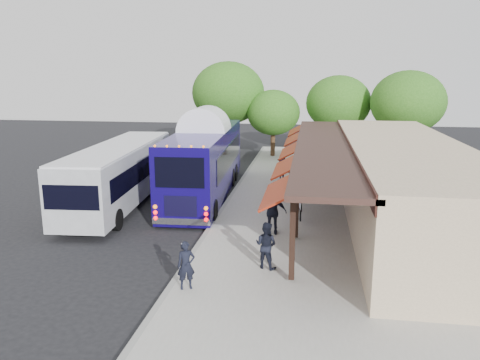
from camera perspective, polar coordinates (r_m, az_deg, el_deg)
The scene contains 15 objects.
ground at distance 19.61m, azimuth -4.40°, elevation -6.98°, with size 90.00×90.00×0.00m, color black.
sidewalk at distance 22.93m, azimuth 10.20°, elevation -3.99°, with size 10.00×40.00×0.15m, color #9E9B93.
curb at distance 23.30m, azimuth -2.07°, elevation -3.52°, with size 0.20×40.00×0.16m, color gray.
station_shelter at distance 22.85m, azimuth 18.88°, elevation 0.05°, with size 8.15×20.00×3.60m.
coach_bus at distance 25.69m, azimuth -4.29°, elevation 2.63°, with size 3.16×12.31×3.90m.
city_bus at distance 24.69m, azimuth -14.44°, elevation 0.94°, with size 3.32×11.69×3.10m.
ped_a at distance 14.63m, azimuth -6.59°, elevation -10.30°, with size 0.55×0.36×1.52m, color black.
ped_b at distance 16.02m, azimuth 3.19°, elevation -7.93°, with size 0.79×0.61×1.62m, color black.
ped_c at distance 19.25m, azimuth 4.04°, elevation -3.89°, with size 1.12×0.47×1.91m, color black.
ped_d at distance 28.66m, azimuth 5.13°, elevation 1.31°, with size 1.01×0.58×1.56m, color black.
sign_board at distance 21.05m, azimuth 7.41°, elevation -2.98°, with size 0.14×0.53×1.16m.
tree_left at distance 37.60m, azimuth 4.08°, elevation 8.19°, with size 4.23×4.23×5.41m.
tree_mid at distance 38.22m, azimuth 11.91°, elevation 9.15°, with size 5.10×5.10×6.53m.
tree_right at distance 36.57m, azimuth 19.78°, elevation 8.91°, with size 5.38×5.38×6.89m.
tree_far at distance 39.06m, azimuth -1.43°, elevation 10.57°, with size 5.95×5.95×7.62m.
Camera 1 is at (4.24, -17.96, 6.64)m, focal length 35.00 mm.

